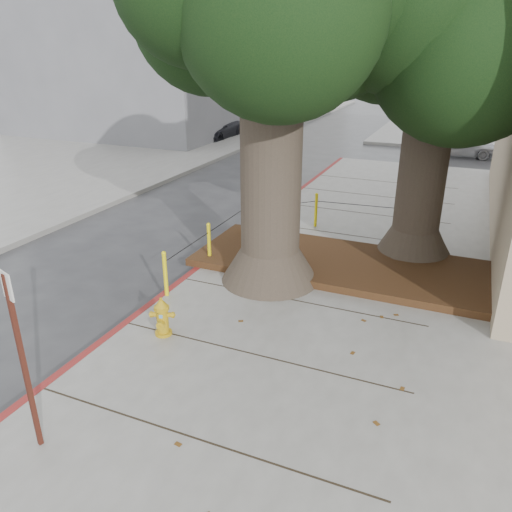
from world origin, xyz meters
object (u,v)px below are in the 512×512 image
(signpost, at_px, (21,353))
(car_silver, at_px, (458,144))
(car_dark, at_px, (219,129))
(fire_hydrant, at_px, (162,317))

(signpost, height_order, car_silver, signpost)
(signpost, bearing_deg, car_dark, 130.92)
(signpost, relative_size, car_dark, 0.60)
(fire_hydrant, height_order, car_silver, car_silver)
(fire_hydrant, relative_size, car_dark, 0.18)
(signpost, bearing_deg, car_silver, 99.29)
(car_dark, bearing_deg, car_silver, 2.40)
(car_silver, relative_size, car_dark, 0.86)
(signpost, distance_m, car_silver, 21.81)
(car_silver, xyz_separation_m, car_dark, (-12.21, -0.23, -0.00))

